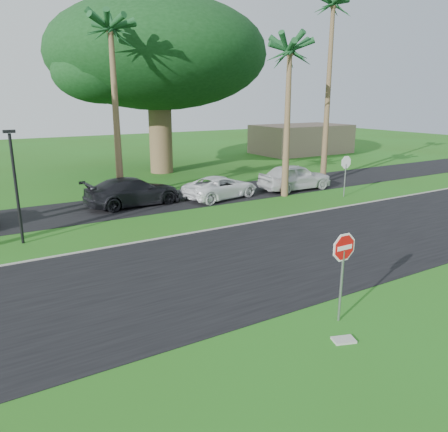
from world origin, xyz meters
TOP-DOWN VIEW (x-y plane):
  - ground at (0.00, 0.00)m, footprint 120.00×120.00m
  - road at (0.00, 2.00)m, footprint 120.00×8.00m
  - parking_strip at (0.00, 12.50)m, footprint 120.00×5.00m
  - curb at (0.00, 6.05)m, footprint 120.00×0.12m
  - stop_sign_near at (0.50, -3.00)m, footprint 1.05×0.07m
  - stop_sign_far at (12.00, 8.00)m, footprint 1.05×0.07m
  - palm_center at (0.00, 14.00)m, footprint 5.00×5.00m
  - palm_right_near at (9.00, 10.00)m, footprint 5.00×5.00m
  - palm_right_far at (15.00, 13.00)m, footprint 5.00×5.00m
  - canopy_tree at (6.00, 22.00)m, footprint 16.50×16.50m
  - streetlight_right at (-6.00, 8.50)m, footprint 0.45×0.25m
  - building_far at (24.00, 26.00)m, footprint 10.00×6.00m
  - car_dark at (0.19, 12.38)m, footprint 5.52×2.54m
  - car_minivan at (5.30, 11.44)m, footprint 5.10×3.05m
  - car_pickup at (10.69, 11.08)m, footprint 5.01×2.13m
  - utility_slab at (-0.16, -3.83)m, footprint 0.63×0.51m

SIDE VIEW (x-z plane):
  - ground at x=0.00m, z-range 0.00..0.00m
  - road at x=0.00m, z-range 0.00..0.02m
  - parking_strip at x=0.00m, z-range 0.00..0.02m
  - curb at x=0.00m, z-range 0.00..0.06m
  - utility_slab at x=-0.16m, z-range 0.00..0.06m
  - car_minivan at x=5.30m, z-range 0.00..1.33m
  - car_dark at x=0.19m, z-range 0.00..1.56m
  - car_pickup at x=10.69m, z-range 0.00..1.69m
  - building_far at x=24.00m, z-range 0.00..3.00m
  - stop_sign_near at x=0.50m, z-range 0.46..3.09m
  - stop_sign_far at x=12.00m, z-range 0.46..3.09m
  - streetlight_right at x=-6.00m, z-range 0.33..4.97m
  - palm_right_near at x=9.00m, z-range 3.44..12.94m
  - canopy_tree at x=6.00m, z-range 2.39..15.51m
  - palm_center at x=0.00m, z-range 3.91..14.41m
  - palm_right_far at x=15.00m, z-range 5.08..18.08m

